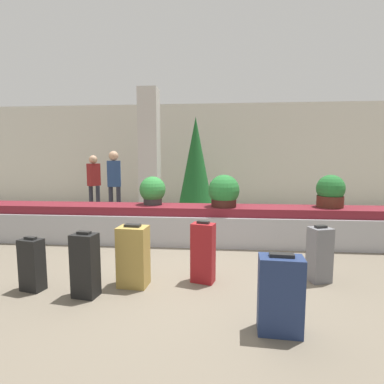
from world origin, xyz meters
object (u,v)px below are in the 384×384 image
Objects in this scene: traveler_0 at (94,179)px; decorated_tree at (196,164)px; suitcase_1 at (32,265)px; suitcase_5 at (319,254)px; suitcase_0 at (203,253)px; suitcase_4 at (133,256)px; suitcase_3 at (280,295)px; potted_plant_0 at (153,191)px; traveler_1 at (114,178)px; potted_plant_2 at (330,192)px; potted_plant_1 at (224,192)px; pillar at (149,155)px; suitcase_2 at (85,265)px.

traveler_0 is 0.62× the size of decorated_tree.
suitcase_5 is (3.41, 0.56, 0.04)m from suitcase_1.
suitcase_4 is at bearing -151.75° from suitcase_0.
potted_plant_0 reaches higher than suitcase_3.
potted_plant_0 is 0.31× the size of traveler_1.
traveler_1 is (-4.56, 1.88, 0.08)m from potted_plant_2.
decorated_tree is (-2.55, 2.36, 0.43)m from potted_plant_2.
suitcase_3 is at bearing -23.78° from suitcase_4.
potted_plant_1 is at bearing 56.77° from suitcase_1.
potted_plant_2 is 5.96m from traveler_0.
traveler_1 is at bearing 143.59° from potted_plant_1.
traveler_1 is at bearing 179.87° from pillar.
potted_plant_0 reaches higher than suitcase_2.
suitcase_2 is 1.30× the size of potted_plant_1.
potted_plant_0 is (-2.48, 1.70, 0.58)m from suitcase_5.
traveler_1 is (-1.14, 4.20, 0.66)m from suitcase_2.
suitcase_4 is at bearing 61.11° from traveler_0.
suitcase_2 is at bearing 5.36° from suitcase_1.
suitcase_1 is 3.46m from suitcase_5.
decorated_tree is at bearing 119.29° from traveler_0.
pillar is 5.61× the size of potted_plant_2.
pillar reaches higher than traveler_1.
traveler_1 is at bearing -166.43° from decorated_tree.
suitcase_2 is 2.07m from suitcase_3.
suitcase_3 is 2.83m from potted_plant_1.
suitcase_2 is 1.03× the size of suitcase_3.
suitcase_5 is 3.06m from potted_plant_0.
traveler_0 is (-1.96, 4.88, 0.59)m from suitcase_2.
suitcase_0 is (1.51, -3.69, -1.23)m from pillar.
suitcase_0 is at bearing -139.72° from potted_plant_2.
decorated_tree is at bearing 111.39° from suitcase_0.
decorated_tree is at bearing 137.16° from potted_plant_2.
suitcase_4 is 2.26m from potted_plant_1.
decorated_tree is (0.42, 4.36, 1.01)m from suitcase_4.
potted_plant_2 is at bearing -36.87° from traveler_1.
suitcase_0 is at bearing -60.84° from potted_plant_0.
suitcase_1 is at bearing -152.50° from suitcase_0.
potted_plant_1 is 1.00× the size of potted_plant_2.
suitcase_1 is 0.88× the size of suitcase_3.
traveler_0 is at bearing 176.03° from decorated_tree.
suitcase_3 is 1.26× the size of potted_plant_2.
potted_plant_0 is (0.93, 2.26, 0.62)m from suitcase_1.
decorated_tree reaches higher than traveler_0.
pillar is at bearing -156.13° from decorated_tree.
decorated_tree is (1.10, 0.49, -0.22)m from pillar.
pillar is 4.12m from suitcase_4.
potted_plant_2 is (0.70, 1.67, 0.60)m from suitcase_5.
potted_plant_2 is (3.18, -0.04, 0.02)m from potted_plant_0.
suitcase_0 is 4.46m from traveler_1.
traveler_0 is at bearing 142.78° from potted_plant_1.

